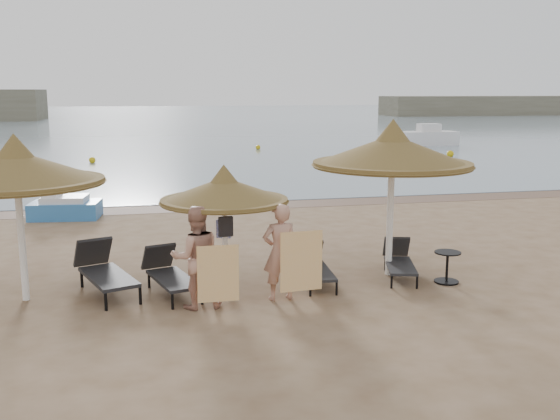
% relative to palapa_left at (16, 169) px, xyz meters
% --- Properties ---
extents(ground, '(160.00, 160.00, 0.00)m').
position_rel_palapa_left_xyz_m(ground, '(4.12, -0.61, -2.48)').
color(ground, '#8C7157').
rests_on(ground, ground).
extents(sea, '(200.00, 140.00, 0.03)m').
position_rel_palapa_left_xyz_m(sea, '(4.12, 79.39, -2.47)').
color(sea, slate).
rests_on(sea, ground).
extents(wet_sand_strip, '(200.00, 1.60, 0.01)m').
position_rel_palapa_left_xyz_m(wet_sand_strip, '(4.12, 8.79, -2.48)').
color(wet_sand_strip, brown).
rests_on(wet_sand_strip, ground).
extents(palapa_left, '(3.14, 3.14, 3.12)m').
position_rel_palapa_left_xyz_m(palapa_left, '(0.00, 0.00, 0.00)').
color(palapa_left, white).
rests_on(palapa_left, ground).
extents(palapa_center, '(2.50, 2.50, 2.48)m').
position_rel_palapa_left_xyz_m(palapa_center, '(3.75, -0.16, -0.50)').
color(palapa_center, white).
rests_on(palapa_center, ground).
extents(palapa_right, '(3.33, 3.33, 3.30)m').
position_rel_palapa_left_xyz_m(palapa_right, '(7.27, 0.10, 0.15)').
color(palapa_right, white).
rests_on(palapa_right, ground).
extents(lounger_far_left, '(1.38, 2.23, 0.95)m').
position_rel_palapa_left_xyz_m(lounger_far_left, '(1.41, 0.26, -2.05)').
color(lounger_far_left, black).
rests_on(lounger_far_left, ground).
extents(lounger_near_left, '(1.13, 1.98, 0.84)m').
position_rel_palapa_left_xyz_m(lounger_near_left, '(2.65, -0.06, -2.10)').
color(lounger_near_left, black).
rests_on(lounger_near_left, ground).
extents(lounger_near_right, '(0.68, 1.74, 0.76)m').
position_rel_palapa_left_xyz_m(lounger_near_right, '(5.58, -0.05, -2.14)').
color(lounger_near_right, black).
rests_on(lounger_near_right, ground).
extents(lounger_far_right, '(0.98, 1.75, 0.74)m').
position_rel_palapa_left_xyz_m(lounger_far_right, '(7.46, -0.01, -2.15)').
color(lounger_far_right, black).
rests_on(lounger_far_right, ground).
extents(side_table, '(0.53, 0.53, 0.64)m').
position_rel_palapa_left_xyz_m(side_table, '(8.22, -0.68, -2.18)').
color(side_table, black).
rests_on(side_table, ground).
extents(person_left, '(1.03, 0.69, 2.17)m').
position_rel_palapa_left_xyz_m(person_left, '(3.11, -1.09, -1.40)').
color(person_left, tan).
rests_on(person_left, ground).
extents(person_right, '(1.03, 0.72, 2.13)m').
position_rel_palapa_left_xyz_m(person_right, '(4.67, -0.97, -1.42)').
color(person_right, tan).
rests_on(person_right, ground).
extents(towel_left, '(0.73, 0.03, 1.03)m').
position_rel_palapa_left_xyz_m(towel_left, '(3.46, -1.44, -1.77)').
color(towel_left, orange).
rests_on(towel_left, ground).
extents(towel_right, '(0.81, 0.08, 1.13)m').
position_rel_palapa_left_xyz_m(towel_right, '(5.02, -1.22, -1.70)').
color(towel_right, orange).
rests_on(towel_right, ground).
extents(bag_patterned, '(0.30, 0.19, 0.36)m').
position_rel_palapa_left_xyz_m(bag_patterned, '(3.75, 0.02, -1.30)').
color(bag_patterned, silver).
rests_on(bag_patterned, ground).
extents(bag_dark, '(0.28, 0.13, 0.39)m').
position_rel_palapa_left_xyz_m(bag_dark, '(3.75, -0.32, -1.18)').
color(bag_dark, '#232327').
rests_on(bag_dark, ground).
extents(pedal_boat, '(2.17, 1.44, 0.95)m').
position_rel_palapa_left_xyz_m(pedal_boat, '(-0.20, 7.86, -2.13)').
color(pedal_boat, '#3070B7').
rests_on(pedal_boat, ground).
extents(buoy_left, '(0.35, 0.35, 0.35)m').
position_rel_palapa_left_xyz_m(buoy_left, '(-0.50, 22.89, -2.31)').
color(buoy_left, gold).
rests_on(buoy_left, ground).
extents(buoy_mid, '(0.32, 0.32, 0.32)m').
position_rel_palapa_left_xyz_m(buoy_mid, '(9.65, 28.81, -2.32)').
color(buoy_mid, gold).
rests_on(buoy_mid, ground).
extents(buoy_right, '(0.41, 0.41, 0.41)m').
position_rel_palapa_left_xyz_m(buoy_right, '(19.84, 21.67, -2.27)').
color(buoy_right, gold).
rests_on(buoy_right, ground).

